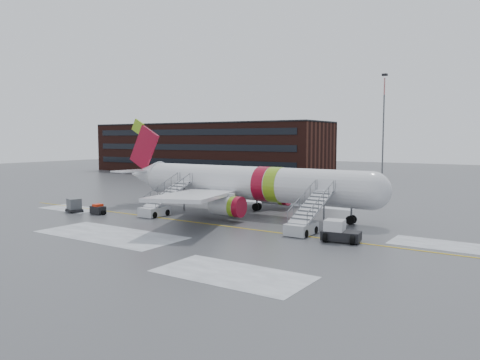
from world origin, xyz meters
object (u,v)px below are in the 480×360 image
Objects in this scene: airliner at (243,183)px; airstair_aft at (159,206)px; pushback_tug at (339,232)px; baggage_tractor at (98,210)px; airstair_fwd at (305,221)px; uld_container at (74,206)px.

airliner reaches higher than airstair_aft.
pushback_tug is at bearing -4.13° from airstair_aft.
airstair_aft reaches higher than baggage_tractor.
airstair_aft is (-6.83, -6.54, -2.35)m from airliner.
airstair_fwd reaches higher than baggage_tractor.
uld_container is (-16.71, -10.30, -2.68)m from airliner.
uld_container is at bearing -172.26° from airstair_fwd.
airstair_aft is 7.17m from baggage_tractor.
airliner is 9.75m from airstair_aft.
baggage_tractor is (-28.05, -1.68, -0.30)m from pushback_tug.
baggage_tractor is (-24.20, -3.24, -0.57)m from airstair_fwd.
airliner reaches higher than pushback_tug.
airstair_fwd is 1.00× the size of airstair_aft.
airstair_aft is 2.31× the size of pushback_tug.
airliner is 4.55× the size of airstair_aft.
pushback_tug is at bearing 3.99° from uld_container.
pushback_tug is 1.47× the size of baggage_tractor.
baggage_tractor is (-13.21, -9.78, -2.93)m from airliner.
airstair_aft is at bearing 20.88° from uld_container.
airliner is 15.61× the size of uld_container.
airstair_fwd is 3.43× the size of uld_container.
baggage_tractor is (3.51, 0.52, -0.25)m from uld_container.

